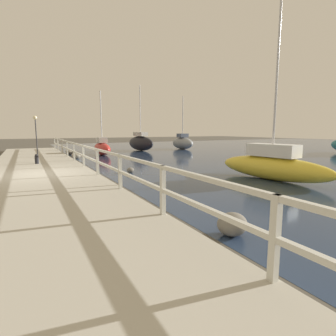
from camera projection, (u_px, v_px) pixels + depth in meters
ground_plane at (41, 179)px, 11.26m from camera, size 120.00×120.00×0.00m
dock_walkway at (41, 176)px, 11.24m from camera, size 4.35×36.00×0.22m
railing at (90, 154)px, 12.10m from camera, size 0.10×32.50×1.10m
boulder_near_dock at (232, 224)px, 5.17m from camera, size 0.62×0.56×0.46m
boulder_water_edge at (130, 170)px, 12.78m from camera, size 0.36×0.33×0.27m
boulder_mid_strip at (69, 152)px, 22.37m from camera, size 0.63×0.56×0.47m
boulder_downstream at (75, 153)px, 21.92m from camera, size 0.45×0.40×0.34m
boulder_far_strip at (76, 155)px, 19.21m from camera, size 0.63×0.56×0.47m
mooring_bollard at (37, 159)px, 14.48m from camera, size 0.20×0.20×0.54m
dock_lamp at (36, 126)px, 18.06m from camera, size 0.26×0.26×2.83m
sailboat_gray at (183, 143)px, 28.66m from camera, size 1.51×3.47×5.63m
sailboat_yellow at (272, 165)px, 10.96m from camera, size 1.74×5.22×7.96m
sailboat_red at (102, 148)px, 22.08m from camera, size 1.22×4.15×5.25m
sailboat_black at (141, 143)px, 26.54m from camera, size 1.67×4.46×6.47m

